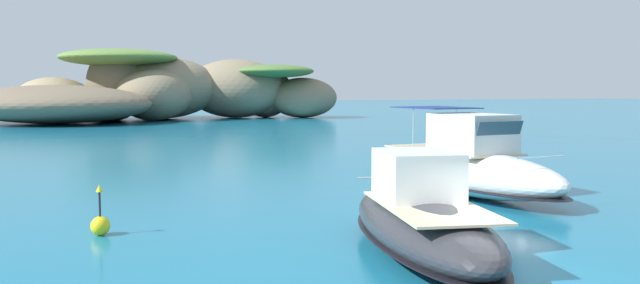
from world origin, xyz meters
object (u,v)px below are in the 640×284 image
object	(u,v)px
channel_buoy	(100,224)
motorboat_charcoal	(421,221)
islet_small	(256,90)
motorboat_white	(464,167)
islet_large	(115,92)

from	to	relation	value
channel_buoy	motorboat_charcoal	bearing A→B (deg)	-35.14
islet_small	motorboat_white	bearing A→B (deg)	-98.93
islet_small	motorboat_charcoal	bearing A→B (deg)	-102.68
islet_small	motorboat_charcoal	world-z (taller)	islet_small
islet_large	islet_small	xyz separation A→B (m)	(19.67, 1.70, 0.30)
islet_small	motorboat_white	size ratio (longest dim) A/B	2.16
islet_large	motorboat_charcoal	xyz separation A→B (m)	(2.14, -76.23, -2.87)
motorboat_charcoal	islet_large	bearing A→B (deg)	91.61
islet_large	islet_small	size ratio (longest dim) A/B	1.53
motorboat_white	motorboat_charcoal	size ratio (longest dim) A/B	1.21
islet_large	channel_buoy	world-z (taller)	islet_large
islet_large	motorboat_white	xyz separation A→B (m)	(8.69, -68.20, -2.65)
motorboat_charcoal	islet_small	bearing A→B (deg)	77.32
islet_large	islet_small	distance (m)	19.75
motorboat_white	motorboat_charcoal	world-z (taller)	motorboat_white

